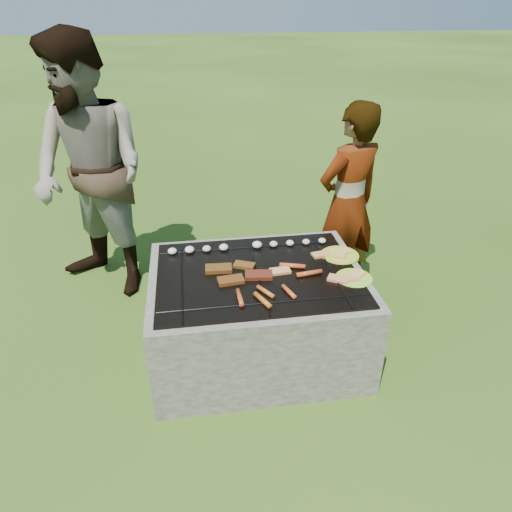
# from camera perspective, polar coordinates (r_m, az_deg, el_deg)

# --- Properties ---
(lawn) EXTENTS (60.00, 60.00, 0.00)m
(lawn) POSITION_cam_1_polar(r_m,az_deg,el_deg) (3.12, 0.14, -11.68)
(lawn) COLOR #264411
(lawn) RESTS_ON ground
(fire_pit) EXTENTS (1.30, 1.00, 0.62)m
(fire_pit) POSITION_cam_1_polar(r_m,az_deg,el_deg) (2.94, 0.15, -7.56)
(fire_pit) COLOR gray
(fire_pit) RESTS_ON ground
(mushrooms) EXTENTS (1.05, 0.06, 0.04)m
(mushrooms) POSITION_cam_1_polar(r_m,az_deg,el_deg) (3.01, -1.75, 1.25)
(mushrooms) COLOR white
(mushrooms) RESTS_ON fire_pit
(pork_slabs) EXTENTS (0.40, 0.27, 0.02)m
(pork_slabs) POSITION_cam_1_polar(r_m,az_deg,el_deg) (2.74, -2.32, -2.11)
(pork_slabs) COLOR brown
(pork_slabs) RESTS_ON fire_pit
(sausages) EXTENTS (0.54, 0.44, 0.03)m
(sausages) POSITION_cam_1_polar(r_m,az_deg,el_deg) (2.63, 2.87, -3.58)
(sausages) COLOR #E64125
(sausages) RESTS_ON fire_pit
(bread_on_grate) EXTENTS (0.45, 0.40, 0.02)m
(bread_on_grate) POSITION_cam_1_polar(r_m,az_deg,el_deg) (2.81, 7.01, -1.54)
(bread_on_grate) COLOR #F2AD7C
(bread_on_grate) RESTS_ON fire_pit
(plate_far) EXTENTS (0.27, 0.27, 0.03)m
(plate_far) POSITION_cam_1_polar(r_m,az_deg,el_deg) (2.99, 10.44, 0.08)
(plate_far) COLOR #E9F039
(plate_far) RESTS_ON fire_pit
(plate_near) EXTENTS (0.25, 0.25, 0.03)m
(plate_near) POSITION_cam_1_polar(r_m,az_deg,el_deg) (2.77, 12.18, -2.71)
(plate_near) COLOR #C6FF3C
(plate_near) RESTS_ON fire_pit
(cook) EXTENTS (0.63, 0.54, 1.48)m
(cook) POSITION_cam_1_polar(r_m,az_deg,el_deg) (3.43, 11.42, 6.38)
(cook) COLOR gray
(cook) RESTS_ON ground
(bystander) EXTENTS (1.18, 1.15, 1.91)m
(bystander) POSITION_cam_1_polar(r_m,az_deg,el_deg) (3.53, -19.90, 9.67)
(bystander) COLOR gray
(bystander) RESTS_ON ground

